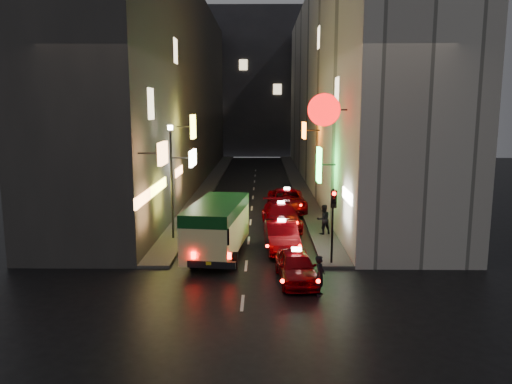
{
  "coord_description": "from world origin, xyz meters",
  "views": [
    {
      "loc": [
        0.72,
        -13.9,
        7.29
      ],
      "look_at": [
        0.41,
        13.0,
        2.75
      ],
      "focal_mm": 35.0,
      "sensor_mm": 36.0,
      "label": 1
    }
  ],
  "objects_px": {
    "minibus": "(217,222)",
    "pedestrian_crossing": "(320,273)",
    "taxi_near": "(296,264)",
    "lamp_post": "(172,174)",
    "traffic_light": "(333,210)"
  },
  "relations": [
    {
      "from": "minibus",
      "to": "lamp_post",
      "type": "distance_m",
      "value": 4.49
    },
    {
      "from": "traffic_light",
      "to": "minibus",
      "type": "bearing_deg",
      "value": 163.69
    },
    {
      "from": "taxi_near",
      "to": "lamp_post",
      "type": "relative_size",
      "value": 0.8
    },
    {
      "from": "minibus",
      "to": "lamp_post",
      "type": "xyz_separation_m",
      "value": [
        -2.74,
        2.93,
        2.01
      ]
    },
    {
      "from": "pedestrian_crossing",
      "to": "traffic_light",
      "type": "relative_size",
      "value": 0.52
    },
    {
      "from": "minibus",
      "to": "pedestrian_crossing",
      "type": "height_order",
      "value": "minibus"
    },
    {
      "from": "minibus",
      "to": "taxi_near",
      "type": "distance_m",
      "value": 5.25
    },
    {
      "from": "pedestrian_crossing",
      "to": "lamp_post",
      "type": "bearing_deg",
      "value": 58.9
    },
    {
      "from": "minibus",
      "to": "traffic_light",
      "type": "distance_m",
      "value": 5.77
    },
    {
      "from": "pedestrian_crossing",
      "to": "lamp_post",
      "type": "relative_size",
      "value": 0.29
    },
    {
      "from": "taxi_near",
      "to": "pedestrian_crossing",
      "type": "height_order",
      "value": "pedestrian_crossing"
    },
    {
      "from": "taxi_near",
      "to": "pedestrian_crossing",
      "type": "bearing_deg",
      "value": -62.66
    },
    {
      "from": "minibus",
      "to": "lamp_post",
      "type": "bearing_deg",
      "value": 133.08
    },
    {
      "from": "minibus",
      "to": "traffic_light",
      "type": "bearing_deg",
      "value": -16.31
    },
    {
      "from": "pedestrian_crossing",
      "to": "taxi_near",
      "type": "bearing_deg",
      "value": 44.75
    }
  ]
}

